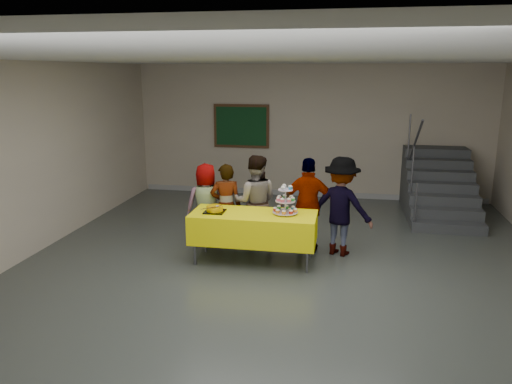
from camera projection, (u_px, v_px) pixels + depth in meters
room_shell at (281, 128)px, 6.39m from camera, size 10.00×10.04×3.02m
bake_table at (254, 227)px, 7.52m from camera, size 1.88×0.78×0.77m
cupcake_stand at (285, 203)px, 7.39m from camera, size 0.38×0.38×0.44m
bear_cake at (215, 208)px, 7.52m from camera, size 0.32×0.36×0.12m
schoolchild_a at (206, 204)px, 8.28m from camera, size 0.79×0.67×1.37m
schoolchild_b at (226, 206)px, 8.15m from camera, size 0.58×0.46×1.40m
schoolchild_c at (255, 202)px, 8.14m from camera, size 0.81×0.66×1.54m
schoolchild_d at (309, 206)px, 7.91m from camera, size 0.90×0.38×1.53m
schoolchild_e at (341, 206)px, 7.80m from camera, size 1.15×0.89×1.57m
staircase at (437, 189)px, 10.23m from camera, size 1.30×2.40×2.04m
noticeboard at (241, 126)px, 11.53m from camera, size 1.30×0.05×1.00m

